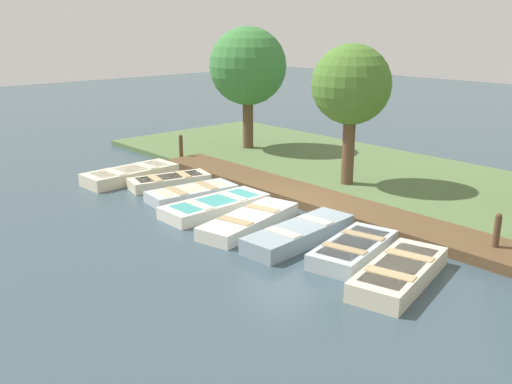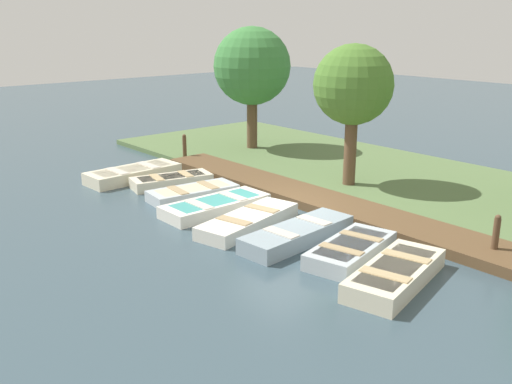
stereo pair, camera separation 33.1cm
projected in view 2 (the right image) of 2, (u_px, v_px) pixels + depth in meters
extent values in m
plane|color=#384C56|center=(281.00, 213.00, 16.56)|extent=(80.00, 80.00, 0.00)
cube|color=#567042|center=(387.00, 180.00, 19.66)|extent=(8.00, 24.00, 0.19)
cube|color=brown|center=(315.00, 199.00, 17.41)|extent=(1.58, 13.85, 0.27)
cube|color=beige|center=(133.00, 174.00, 20.01)|extent=(3.34, 1.38, 0.42)
cube|color=beige|center=(133.00, 169.00, 19.95)|extent=(2.74, 1.08, 0.03)
cube|color=beige|center=(117.00, 171.00, 19.53)|extent=(0.38, 1.15, 0.03)
cube|color=beige|center=(148.00, 165.00, 20.35)|extent=(0.38, 1.15, 0.03)
cube|color=beige|center=(172.00, 181.00, 19.25)|extent=(2.83, 1.55, 0.35)
cube|color=teal|center=(171.00, 176.00, 19.20)|extent=(2.31, 1.23, 0.03)
cube|color=tan|center=(157.00, 177.00, 18.97)|extent=(0.46, 0.94, 0.03)
cube|color=tan|center=(186.00, 174.00, 19.43)|extent=(0.46, 0.94, 0.03)
cube|color=#B2BCC1|center=(193.00, 193.00, 17.89)|extent=(2.90, 1.43, 0.34)
cube|color=beige|center=(193.00, 188.00, 17.85)|extent=(2.37, 1.13, 0.03)
cube|color=tan|center=(178.00, 190.00, 17.56)|extent=(0.40, 1.05, 0.03)
cube|color=tan|center=(208.00, 185.00, 18.13)|extent=(0.40, 1.05, 0.03)
cube|color=silver|center=(216.00, 206.00, 16.63)|extent=(3.25, 1.23, 0.36)
cube|color=teal|center=(216.00, 201.00, 16.58)|extent=(2.66, 0.96, 0.03)
cube|color=beige|center=(198.00, 204.00, 16.19)|extent=(0.33, 1.13, 0.03)
cube|color=beige|center=(232.00, 196.00, 16.96)|extent=(0.33, 1.13, 0.03)
cube|color=silver|center=(248.00, 221.00, 15.37)|extent=(3.45, 1.79, 0.36)
cube|color=#4C709E|center=(248.00, 215.00, 15.32)|extent=(2.82, 1.42, 0.03)
cube|color=tan|center=(234.00, 220.00, 14.83)|extent=(0.54, 1.04, 0.03)
cube|color=tan|center=(262.00, 208.00, 15.80)|extent=(0.54, 1.04, 0.03)
cube|color=#8C9EA8|center=(298.00, 234.00, 14.34)|extent=(3.40, 1.30, 0.41)
cube|color=#994C33|center=(298.00, 227.00, 14.29)|extent=(2.78, 1.03, 0.03)
cube|color=beige|center=(281.00, 232.00, 13.85)|extent=(0.41, 0.98, 0.03)
cube|color=beige|center=(314.00, 220.00, 14.71)|extent=(0.41, 0.98, 0.03)
cube|color=#B2BCC1|center=(351.00, 250.00, 13.37)|extent=(2.84, 1.71, 0.38)
cube|color=beige|center=(351.00, 243.00, 13.32)|extent=(2.32, 1.36, 0.03)
cube|color=tan|center=(341.00, 249.00, 12.92)|extent=(0.50, 1.08, 0.03)
cube|color=tan|center=(361.00, 236.00, 13.70)|extent=(0.50, 1.08, 0.03)
cube|color=beige|center=(395.00, 275.00, 12.04)|extent=(3.19, 1.81, 0.42)
cube|color=#6B7F51|center=(396.00, 266.00, 11.99)|extent=(2.60, 1.44, 0.03)
cube|color=tan|center=(385.00, 274.00, 11.54)|extent=(0.54, 1.09, 0.03)
cube|color=tan|center=(406.00, 256.00, 12.42)|extent=(0.54, 1.09, 0.03)
cylinder|color=brown|center=(185.00, 149.00, 22.52)|extent=(0.16, 0.16, 1.01)
sphere|color=brown|center=(184.00, 136.00, 22.37)|extent=(0.14, 0.14, 0.14)
cylinder|color=brown|center=(495.00, 239.00, 13.20)|extent=(0.16, 0.16, 1.01)
sphere|color=brown|center=(498.00, 218.00, 13.05)|extent=(0.14, 0.14, 0.14)
cylinder|color=brown|center=(252.00, 120.00, 23.95)|extent=(0.44, 0.44, 2.72)
sphere|color=#3D7F3D|center=(252.00, 66.00, 23.31)|extent=(3.17, 3.17, 3.17)
cylinder|color=brown|center=(350.00, 149.00, 18.49)|extent=(0.40, 0.40, 2.74)
sphere|color=#4C7A2D|center=(353.00, 85.00, 17.90)|extent=(2.54, 2.54, 2.54)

